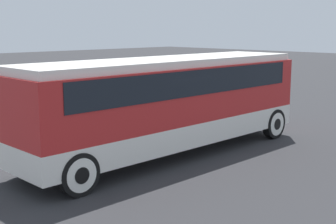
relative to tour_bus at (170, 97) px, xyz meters
The scene contains 4 objects.
ground_plane 1.81m from the tour_bus, behind, with size 120.00×120.00×0.00m, color #2D2D30.
tour_bus is the anchor object (origin of this frame).
parked_car_near 6.82m from the tour_bus, 64.56° to the left, with size 4.20×1.92×1.46m.
parked_car_mid 9.13m from the tour_bus, 88.56° to the left, with size 4.07×1.81×1.47m.
Camera 1 is at (-9.99, -10.04, 3.91)m, focal length 50.00 mm.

